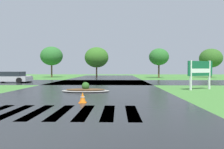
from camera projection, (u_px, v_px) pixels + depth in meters
name	position (u px, v px, depth m)	size (l,w,h in m)	color
asphalt_roadway	(85.00, 94.00, 14.41)	(11.33, 80.00, 0.01)	#232628
asphalt_cross_road	(100.00, 82.00, 27.15)	(90.00, 10.20, 0.01)	#232628
crosswalk_stripes	(61.00, 112.00, 8.42)	(5.85, 3.12, 0.01)	white
estate_billboard	(200.00, 70.00, 17.36)	(2.34, 1.30, 2.30)	white
median_island	(86.00, 90.00, 16.04)	(3.46, 1.89, 0.68)	#9E9B93
car_white_sedan	(11.00, 77.00, 26.31)	(4.72, 2.40, 1.30)	#B7B7BF
drainage_pipe_stack	(26.00, 79.00, 27.27)	(1.67, 1.03, 0.80)	#9E9B93
traffic_cone	(83.00, 98.00, 10.70)	(0.36, 0.36, 0.53)	orange
background_treeline	(123.00, 57.00, 41.33)	(33.98, 6.09, 5.81)	#4C3823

